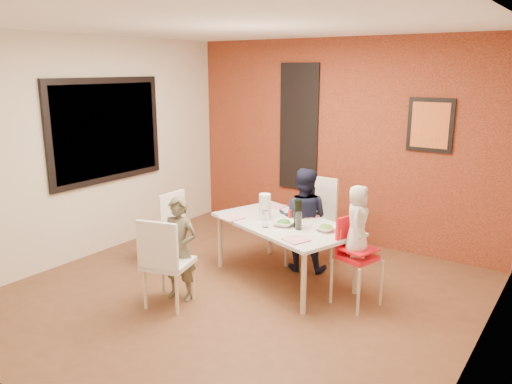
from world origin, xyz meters
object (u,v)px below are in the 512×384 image
Objects in this scene: chair_left at (166,223)px; child_far at (303,220)px; child_near at (179,249)px; dining_table at (285,227)px; chair_far at (313,216)px; high_chair at (354,253)px; toddler at (358,221)px; wine_bottle at (298,214)px; paper_towel_roll at (265,207)px; chair_near at (164,259)px.

child_far is (1.44, 0.78, 0.11)m from chair_left.
child_near reaches higher than chair_left.
child_near is at bearing 50.85° from chair_left.
child_far is (0.02, 0.38, -0.00)m from dining_table.
chair_far is at bearing -108.87° from child_far.
high_chair is at bearing 95.67° from chair_left.
chair_left reaches higher than dining_table.
chair_far is 1.49× the size of toddler.
dining_table is at bearing 44.39° from child_near.
high_chair is (0.86, -0.73, -0.05)m from chair_far.
wine_bottle is at bearing 34.59° from child_near.
child_far reaches higher than chair_far.
paper_towel_roll is (1.19, 0.36, 0.31)m from chair_left.
chair_far is (0.62, 1.88, 0.07)m from chair_near.
child_near reaches higher than high_chair.
high_chair is at bearing 131.57° from child_far.
child_near is at bearing 46.14° from child_far.
chair_far is 1.13m from high_chair.
chair_left is (-1.44, -1.03, -0.08)m from chair_far.
chair_near is at bearing 110.35° from toddler.
chair_far is 0.86× the size of child_far.
child_near is (0.80, -0.61, 0.04)m from chair_left.
wine_bottle is (1.63, 0.32, 0.32)m from chair_left.
toddler is at bearing 95.32° from chair_left.
chair_left is at bearing 113.61° from high_chair.
wine_bottle reaches higher than high_chair.
chair_left is 0.83× the size of child_near.
chair_near reaches higher than dining_table.
paper_towel_roll is at bearing -171.39° from dining_table.
child_far is (-0.86, 0.48, 0.07)m from high_chair.
wine_bottle is at bearing 93.29° from child_far.
chair_far is at bearing 69.35° from paper_towel_roll.
chair_left is 1.28m from paper_towel_roll.
child_far is at bearing 58.66° from paper_towel_roll.
chair_far is 3.49× the size of wine_bottle.
chair_left is 2.37m from toddler.
child_near is (-0.62, -1.01, -0.07)m from dining_table.
chair_far reaches higher than high_chair.
toddler is at bearing -103.93° from high_chair.
paper_towel_roll is at bearing -122.42° from chair_near.
paper_towel_roll is at bearing -111.36° from chair_far.
chair_near reaches higher than chair_left.
dining_table is 1.73× the size of chair_far.
toddler is (2.32, 0.29, 0.38)m from chair_left.
child_far reaches higher than high_chair.
wine_bottle is 0.44m from paper_towel_roll.
high_chair is at bearing -2.19° from wine_bottle.
chair_near is 1.91m from toddler.
child_far is (0.64, 1.39, 0.07)m from child_near.
high_chair is at bearing -6.55° from dining_table.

